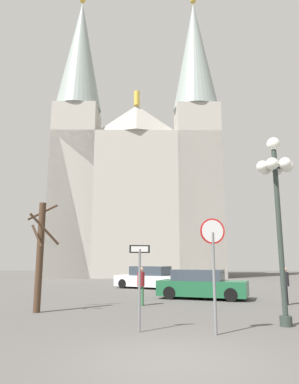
% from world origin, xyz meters
% --- Properties ---
extents(ground_plane, '(120.00, 120.00, 0.00)m').
position_xyz_m(ground_plane, '(0.00, 0.00, 0.00)').
color(ground_plane, '#514F4C').
extents(cathedral, '(20.54, 12.23, 36.69)m').
position_xyz_m(cathedral, '(-2.74, 35.75, 12.12)').
color(cathedral, '#ADA89E').
rests_on(cathedral, ground).
extents(stop_sign, '(0.70, 0.18, 3.08)m').
position_xyz_m(stop_sign, '(1.22, 2.39, 2.12)').
color(stop_sign, slate).
rests_on(stop_sign, ground).
extents(one_way_arrow_sign, '(0.58, 0.15, 2.36)m').
position_xyz_m(one_way_arrow_sign, '(-0.81, 2.73, 1.45)').
color(one_way_arrow_sign, slate).
rests_on(one_way_arrow_sign, ground).
extents(street_lamp, '(1.19, 1.08, 5.89)m').
position_xyz_m(street_lamp, '(3.52, 3.65, 4.20)').
color(street_lamp, '#2D3833').
rests_on(street_lamp, ground).
extents(bare_tree, '(1.55, 1.57, 4.24)m').
position_xyz_m(bare_tree, '(-4.85, 6.28, 2.21)').
color(bare_tree, '#473323').
rests_on(bare_tree, ground).
extents(parked_car_near_green, '(4.83, 3.22, 1.46)m').
position_xyz_m(parked_car_near_green, '(1.99, 11.24, 0.69)').
color(parked_car_near_green, '#1E5B38').
rests_on(parked_car_near_green, ground).
extents(parked_car_far_white, '(4.83, 3.71, 1.52)m').
position_xyz_m(parked_car_far_white, '(-0.90, 17.87, 0.71)').
color(parked_car_far_white, silver).
rests_on(parked_car_far_white, ground).
extents(pedestrian_walking, '(0.32, 0.32, 1.63)m').
position_xyz_m(pedestrian_walking, '(5.40, 8.74, 0.98)').
color(pedestrian_walking, black).
rests_on(pedestrian_walking, ground).
extents(pedestrian_standing, '(0.32, 0.32, 1.64)m').
position_xyz_m(pedestrian_standing, '(-1.02, 8.43, 0.99)').
color(pedestrian_standing, '#33663F').
rests_on(pedestrian_standing, ground).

